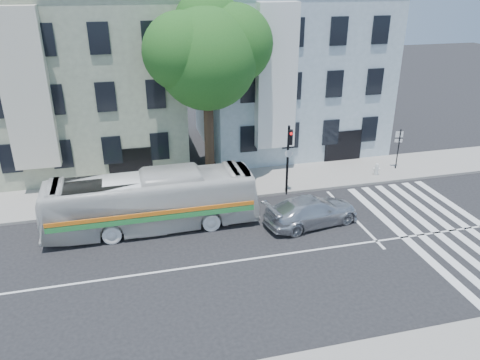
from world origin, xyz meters
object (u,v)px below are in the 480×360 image
object	(u,v)px
sedan	(312,211)
bus	(152,201)
fire_hydrant	(377,169)
traffic_signal	(289,151)

from	to	relation	value
sedan	bus	bearing A→B (deg)	68.89
sedan	fire_hydrant	distance (m)	7.77
traffic_signal	fire_hydrant	xyz separation A→B (m)	(6.32, 1.10, -2.14)
bus	fire_hydrant	world-z (taller)	bus
bus	sedan	distance (m)	8.08
bus	sedan	world-z (taller)	bus
traffic_signal	sedan	bearing A→B (deg)	-70.50
sedan	fire_hydrant	xyz separation A→B (m)	(6.24, 4.62, -0.18)
sedan	traffic_signal	distance (m)	4.03
sedan	fire_hydrant	size ratio (longest dim) A/B	6.39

